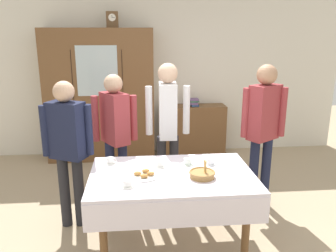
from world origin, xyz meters
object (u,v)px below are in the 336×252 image
at_px(bookshelf_low, 193,130).
at_px(person_by_cabinet, 263,122).
at_px(tea_cup_center, 160,164).
at_px(person_beside_shelf, 115,128).
at_px(bread_basket, 202,174).
at_px(person_near_right_end, 68,141).
at_px(spoon_mid_right, 228,172).
at_px(dining_table, 172,186).
at_px(mantel_clock, 112,20).
at_px(spoon_back_edge, 135,164).
at_px(tea_cup_near_right, 127,184).
at_px(tea_cup_near_left, 188,162).
at_px(wall_cabinet, 100,96).
at_px(tea_cup_mid_right, 111,161).
at_px(spoon_far_left, 199,187).
at_px(tea_cup_far_right, 210,162).
at_px(pastry_plate, 144,175).
at_px(person_behind_table_right, 168,120).

xyz_separation_m(bookshelf_low, person_by_cabinet, (0.49, -1.87, 0.62)).
distance_m(tea_cup_center, person_beside_shelf, 0.90).
relative_size(bread_basket, person_by_cabinet, 0.14).
height_order(bookshelf_low, person_near_right_end, person_near_right_end).
distance_m(spoon_mid_right, person_near_right_end, 1.65).
bearing_deg(dining_table, mantel_clock, 104.19).
bearing_deg(spoon_back_edge, tea_cup_near_right, -97.88).
distance_m(tea_cup_center, person_by_cabinet, 1.38).
height_order(dining_table, mantel_clock, mantel_clock).
distance_m(tea_cup_near_left, person_near_right_end, 1.25).
xyz_separation_m(tea_cup_near_left, spoon_mid_right, (0.35, -0.23, -0.02)).
bearing_deg(wall_cabinet, dining_table, -70.83).
xyz_separation_m(bookshelf_low, person_beside_shelf, (-1.21, -1.69, 0.54)).
bearing_deg(tea_cup_mid_right, dining_table, -29.89).
bearing_deg(spoon_far_left, tea_cup_far_right, 68.32).
xyz_separation_m(tea_cup_center, spoon_mid_right, (0.63, -0.20, -0.02)).
relative_size(tea_cup_mid_right, pastry_plate, 0.46).
bearing_deg(person_near_right_end, spoon_back_edge, -18.68).
relative_size(tea_cup_far_right, bread_basket, 0.54).
distance_m(bookshelf_low, person_by_cabinet, 2.03).
height_order(bookshelf_low, tea_cup_near_right, bookshelf_low).
height_order(wall_cabinet, tea_cup_near_right, wall_cabinet).
bearing_deg(pastry_plate, bookshelf_low, 71.27).
bearing_deg(tea_cup_far_right, tea_cup_mid_right, 173.26).
height_order(tea_cup_near_left, pastry_plate, tea_cup_near_left).
height_order(dining_table, wall_cabinet, wall_cabinet).
bearing_deg(tea_cup_center, tea_cup_near_right, -125.97).
bearing_deg(tea_cup_center, tea_cup_far_right, 1.47).
bearing_deg(bread_basket, tea_cup_near_right, -168.85).
relative_size(spoon_back_edge, person_beside_shelf, 0.07).
xyz_separation_m(dining_table, person_by_cabinet, (1.13, 0.77, 0.39)).
relative_size(bookshelf_low, person_near_right_end, 0.67).
bearing_deg(person_behind_table_right, spoon_back_edge, -119.65).
bearing_deg(pastry_plate, tea_cup_center, 54.19).
relative_size(wall_cabinet, tea_cup_far_right, 16.21).
relative_size(tea_cup_near_right, person_behind_table_right, 0.08).
distance_m(bookshelf_low, person_beside_shelf, 2.15).
height_order(tea_cup_near_left, spoon_mid_right, tea_cup_near_left).
xyz_separation_m(mantel_clock, bookshelf_low, (1.29, 0.05, -1.80)).
distance_m(tea_cup_far_right, person_by_cabinet, 0.94).
distance_m(tea_cup_mid_right, bread_basket, 0.95).
relative_size(spoon_mid_right, person_beside_shelf, 0.07).
relative_size(person_beside_shelf, person_by_cabinet, 0.93).
relative_size(tea_cup_near_left, person_beside_shelf, 0.08).
relative_size(tea_cup_near_left, person_by_cabinet, 0.08).
height_order(tea_cup_near_right, tea_cup_mid_right, same).
xyz_separation_m(wall_cabinet, spoon_far_left, (1.10, -2.88, -0.28)).
distance_m(tea_cup_center, tea_cup_near_left, 0.28).
bearing_deg(spoon_mid_right, spoon_far_left, -137.60).
bearing_deg(person_behind_table_right, pastry_plate, -107.47).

